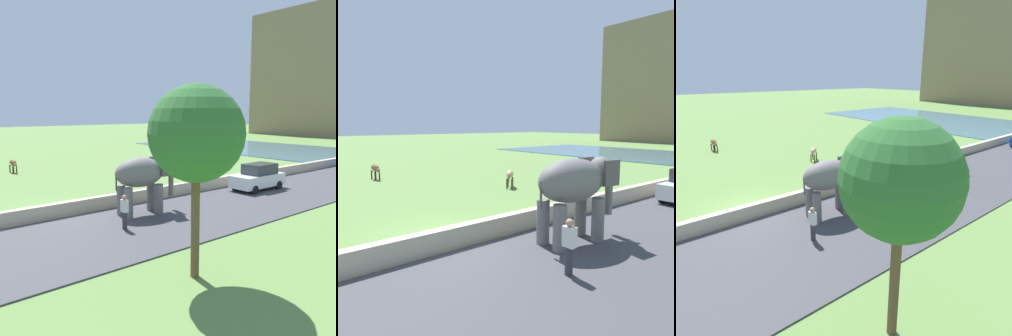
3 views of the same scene
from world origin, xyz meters
TOP-DOWN VIEW (x-y plane):
  - ground_plane at (0.00, 0.00)m, footprint 220.00×220.00m
  - road_surface at (5.00, 20.00)m, footprint 7.00×120.00m
  - barrier_wall at (1.20, 18.00)m, footprint 0.40×110.00m
  - lake at (-14.00, 36.41)m, footprint 36.00×18.00m
  - elephant at (3.45, 3.19)m, footprint 1.71×3.54m
  - person_beside_elephant at (5.02, 0.97)m, footprint 0.36×0.22m
  - car_white at (3.43, 12.73)m, footprint 1.81×4.01m
  - cow_tan at (-5.78, 8.02)m, footprint 1.22×1.22m
  - cow_brown at (-14.56, 2.33)m, footprint 1.39×0.46m
  - tree_near at (10.49, 0.08)m, footprint 3.05×3.05m

SIDE VIEW (x-z plane):
  - ground_plane at x=0.00m, z-range 0.00..0.00m
  - road_surface at x=5.00m, z-range 0.00..0.06m
  - lake at x=-14.00m, z-range 0.00..0.08m
  - barrier_wall at x=1.20m, z-range 0.00..0.76m
  - cow_tan at x=-5.78m, z-range 0.26..1.41m
  - cow_brown at x=-14.56m, z-range 0.26..1.41m
  - person_beside_elephant at x=5.02m, z-range 0.06..1.69m
  - car_white at x=3.43m, z-range 0.00..1.80m
  - elephant at x=3.45m, z-range 0.54..3.53m
  - tree_near at x=10.49m, z-range 1.53..7.69m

